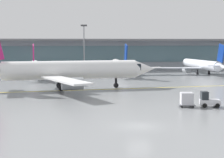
% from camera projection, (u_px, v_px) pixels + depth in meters
% --- Properties ---
extents(ground_plane, '(400.00, 400.00, 0.00)m').
position_uv_depth(ground_plane, '(139.00, 126.00, 38.27)').
color(ground_plane, gray).
extents(taxiway_centreline_stripe, '(109.74, 8.24, 0.01)m').
position_uv_depth(taxiway_centreline_stripe, '(72.00, 90.00, 66.45)').
color(taxiway_centreline_stripe, yellow).
rests_on(taxiway_centreline_stripe, ground_plane).
extents(terminal_concourse, '(178.52, 11.00, 9.60)m').
position_uv_depth(terminal_concourse, '(79.00, 54.00, 115.45)').
color(terminal_concourse, '#8C939E').
rests_on(terminal_concourse, ground_plane).
extents(gate_airplane_2, '(23.34, 25.07, 8.31)m').
position_uv_depth(gate_airplane_2, '(34.00, 67.00, 90.28)').
color(gate_airplane_2, white).
rests_on(gate_airplane_2, ground_plane).
extents(gate_airplane_3, '(23.33, 25.08, 8.31)m').
position_uv_depth(gate_airplane_3, '(120.00, 66.00, 96.91)').
color(gate_airplane_3, white).
rests_on(gate_airplane_3, ground_plane).
extents(gate_airplane_4, '(23.28, 25.11, 8.31)m').
position_uv_depth(gate_airplane_4, '(201.00, 65.00, 99.48)').
color(gate_airplane_4, silver).
rests_on(gate_airplane_4, ground_plane).
extents(taxiing_regional_jet, '(34.45, 31.95, 11.41)m').
position_uv_depth(taxiing_regional_jet, '(68.00, 71.00, 67.97)').
color(taxiing_regional_jet, white).
rests_on(taxiing_regional_jet, ground_plane).
extents(baggage_tug, '(2.81, 2.01, 2.10)m').
position_uv_depth(baggage_tug, '(208.00, 100.00, 49.53)').
color(baggage_tug, silver).
rests_on(baggage_tug, ground_plane).
extents(cargo_dolly_lead, '(2.35, 1.95, 1.94)m').
position_uv_depth(cargo_dolly_lead, '(187.00, 99.00, 49.56)').
color(cargo_dolly_lead, '#595B60').
rests_on(cargo_dolly_lead, ground_plane).
extents(apron_light_mast_1, '(1.80, 0.36, 13.68)m').
position_uv_depth(apron_light_mast_1, '(84.00, 46.00, 107.27)').
color(apron_light_mast_1, gray).
rests_on(apron_light_mast_1, ground_plane).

